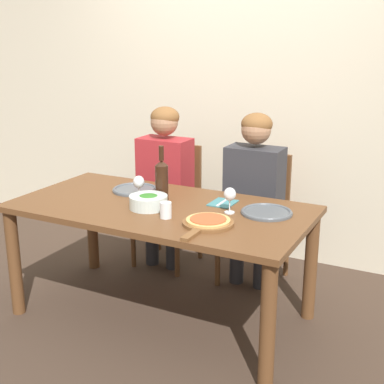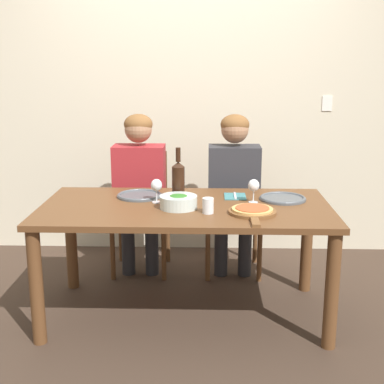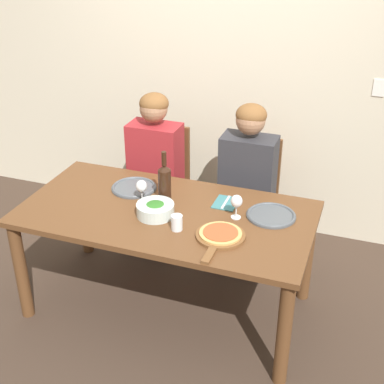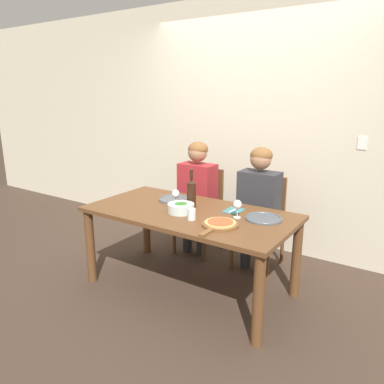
% 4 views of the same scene
% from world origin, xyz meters
% --- Properties ---
extents(ground_plane, '(40.00, 40.00, 0.00)m').
position_xyz_m(ground_plane, '(0.00, 0.00, 0.00)').
color(ground_plane, '#3D2D23').
extents(back_wall, '(10.00, 0.06, 2.70)m').
position_xyz_m(back_wall, '(0.00, 1.28, 1.35)').
color(back_wall, beige).
rests_on(back_wall, ground).
extents(dining_table, '(1.78, 0.91, 0.73)m').
position_xyz_m(dining_table, '(0.00, 0.00, 0.62)').
color(dining_table, brown).
rests_on(dining_table, ground).
extents(chair_left, '(0.42, 0.42, 0.91)m').
position_xyz_m(chair_left, '(-0.38, 0.80, 0.49)').
color(chair_left, brown).
rests_on(chair_left, ground).
extents(chair_right, '(0.42, 0.42, 0.91)m').
position_xyz_m(chair_right, '(0.33, 0.80, 0.49)').
color(chair_right, brown).
rests_on(chair_right, ground).
extents(person_woman, '(0.47, 0.51, 1.21)m').
position_xyz_m(person_woman, '(-0.38, 0.69, 0.73)').
color(person_woman, '#28282D').
rests_on(person_woman, ground).
extents(person_man, '(0.47, 0.51, 1.21)m').
position_xyz_m(person_man, '(0.33, 0.69, 0.73)').
color(person_man, '#28282D').
rests_on(person_man, ground).
extents(wine_bottle, '(0.08, 0.08, 0.34)m').
position_xyz_m(wine_bottle, '(-0.05, 0.11, 0.86)').
color(wine_bottle, black).
rests_on(wine_bottle, dining_table).
extents(broccoli_bowl, '(0.23, 0.23, 0.08)m').
position_xyz_m(broccoli_bowl, '(-0.04, -0.07, 0.77)').
color(broccoli_bowl, silver).
rests_on(broccoli_bowl, dining_table).
extents(dinner_plate_left, '(0.30, 0.30, 0.02)m').
position_xyz_m(dinner_plate_left, '(-0.31, 0.20, 0.74)').
color(dinner_plate_left, '#4C5156').
rests_on(dinner_plate_left, dining_table).
extents(dinner_plate_right, '(0.30, 0.30, 0.02)m').
position_xyz_m(dinner_plate_right, '(0.61, 0.15, 0.74)').
color(dinner_plate_right, '#4C5156').
rests_on(dinner_plate_right, dining_table).
extents(pizza_on_board, '(0.28, 0.42, 0.04)m').
position_xyz_m(pizza_on_board, '(0.40, -0.17, 0.74)').
color(pizza_on_board, brown).
rests_on(pizza_on_board, dining_table).
extents(wine_glass_left, '(0.07, 0.07, 0.15)m').
position_xyz_m(wine_glass_left, '(-0.18, 0.06, 0.83)').
color(wine_glass_left, silver).
rests_on(wine_glass_left, dining_table).
extents(wine_glass_right, '(0.07, 0.07, 0.15)m').
position_xyz_m(wine_glass_right, '(0.42, 0.07, 0.83)').
color(wine_glass_right, silver).
rests_on(wine_glass_right, dining_table).
extents(water_tumbler, '(0.07, 0.07, 0.09)m').
position_xyz_m(water_tumbler, '(0.14, -0.17, 0.77)').
color(water_tumbler, silver).
rests_on(water_tumbler, dining_table).
extents(fork_on_napkin, '(0.14, 0.18, 0.01)m').
position_xyz_m(fork_on_napkin, '(0.31, 0.22, 0.73)').
color(fork_on_napkin, '#387075').
rests_on(fork_on_napkin, dining_table).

